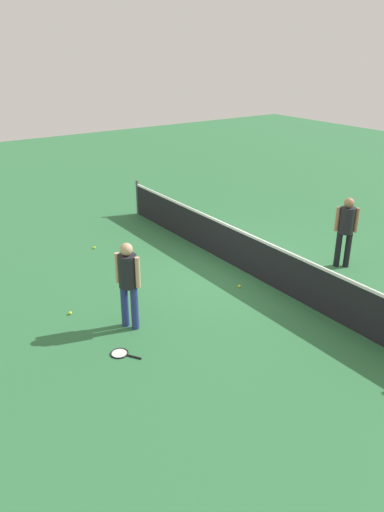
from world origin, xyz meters
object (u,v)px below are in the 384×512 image
player_near_side (128,279)px  tennis_racket_far_player (341,281)px  tennis_ball_baseline (239,286)px  tennis_ball_stray_left (70,313)px  player_far_side (346,227)px  tennis_racket_near_player (121,354)px  tennis_ball_near_player (94,248)px

player_near_side → tennis_racket_far_player: bearing=78.2°
tennis_ball_baseline → tennis_ball_stray_left: (-1.00, -3.49, 0.00)m
player_near_side → tennis_racket_far_player: size_ratio=2.87×
player_near_side → player_far_side: bearing=85.4°
tennis_racket_far_player → tennis_ball_stray_left: (-2.08, -5.56, 0.02)m
tennis_racket_near_player → tennis_ball_near_player: 4.89m
player_near_side → tennis_ball_stray_left: (-1.08, -0.77, -0.98)m
player_far_side → tennis_racket_far_player: size_ratio=2.87×
player_far_side → tennis_racket_near_player: (0.26, -6.01, -1.00)m
tennis_ball_baseline → tennis_racket_near_player: bearing=-76.8°
player_near_side → tennis_racket_far_player: player_near_side is taller
player_near_side → player_far_side: same height
tennis_racket_far_player → tennis_ball_baseline: tennis_ball_baseline is taller
tennis_ball_stray_left → tennis_ball_near_player: bearing=147.8°
tennis_ball_near_player → tennis_ball_stray_left: 3.37m
tennis_ball_near_player → tennis_ball_baseline: size_ratio=1.00×
tennis_ball_near_player → tennis_ball_baseline: same height
tennis_racket_far_player → tennis_ball_stray_left: bearing=-110.5°
player_far_side → tennis_ball_baseline: 2.94m
tennis_racket_near_player → tennis_ball_stray_left: (-1.77, -0.20, 0.02)m
player_far_side → tennis_ball_baseline: (-0.51, -2.73, -0.98)m
player_far_side → tennis_ball_near_player: 6.29m
tennis_racket_far_player → player_far_side: bearing=130.7°
player_near_side → tennis_racket_far_player: 4.99m
tennis_ball_stray_left → player_far_side: bearing=76.3°
tennis_racket_near_player → tennis_ball_stray_left: tennis_ball_stray_left is taller
player_near_side → tennis_ball_stray_left: player_near_side is taller
player_near_side → tennis_racket_near_player: 1.34m
player_near_side → tennis_ball_near_player: (-3.92, 1.02, -0.98)m
player_near_side → tennis_racket_near_player: bearing=-39.1°
tennis_racket_near_player → tennis_ball_stray_left: 1.78m
player_far_side → tennis_ball_stray_left: (-1.51, -6.22, -0.98)m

